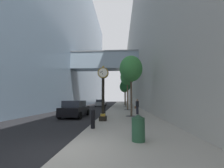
% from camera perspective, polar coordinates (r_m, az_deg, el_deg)
% --- Properties ---
extents(ground_plane, '(110.00, 110.00, 0.00)m').
position_cam_1_polar(ground_plane, '(32.07, -0.18, -8.73)').
color(ground_plane, black).
rests_on(ground_plane, ground).
extents(sidewalk_right, '(5.30, 80.00, 0.14)m').
position_cam_1_polar(sidewalk_right, '(35.01, 4.51, -8.32)').
color(sidewalk_right, '#9E998E').
rests_on(sidewalk_right, ground).
extents(building_block_left, '(22.06, 80.00, 35.04)m').
position_cam_1_polar(building_block_left, '(40.70, -17.68, 17.41)').
color(building_block_left, slate).
rests_on(building_block_left, ground).
extents(building_block_right, '(9.00, 80.00, 27.32)m').
position_cam_1_polar(building_block_right, '(37.73, 15.56, 13.01)').
color(building_block_right, '#B7B2A8').
rests_on(building_block_right, ground).
extents(street_clock, '(0.84, 0.55, 4.23)m').
position_cam_1_polar(street_clock, '(11.61, -3.41, -2.34)').
color(street_clock, black).
rests_on(street_clock, sidewalk_right).
extents(bollard_nearest, '(0.25, 0.25, 1.11)m').
position_cam_1_polar(bollard_nearest, '(8.80, -7.22, -12.65)').
color(bollard_nearest, black).
rests_on(bollard_nearest, sidewalk_right).
extents(bollard_third, '(0.25, 0.25, 1.11)m').
position_cam_1_polar(bollard_third, '(14.64, -2.91, -9.79)').
color(bollard_third, black).
rests_on(bollard_third, sidewalk_right).
extents(street_tree_near, '(2.22, 2.22, 5.85)m').
position_cam_1_polar(street_tree_near, '(14.88, 7.18, 5.63)').
color(street_tree_near, '#333335').
rests_on(street_tree_near, sidewalk_right).
extents(street_tree_mid_near, '(2.11, 2.11, 6.13)m').
position_cam_1_polar(street_tree_mid_near, '(22.99, 5.81, 2.52)').
color(street_tree_mid_near, '#333335').
rests_on(street_tree_mid_near, sidewalk_right).
extents(street_tree_mid_far, '(2.15, 2.15, 5.65)m').
position_cam_1_polar(street_tree_mid_far, '(31.05, 5.18, -0.46)').
color(street_tree_mid_far, '#333335').
rests_on(street_tree_mid_far, sidewalk_right).
extents(street_tree_far, '(2.55, 2.55, 6.18)m').
position_cam_1_polar(street_tree_far, '(39.22, 4.80, -1.05)').
color(street_tree_far, '#333335').
rests_on(street_tree_far, sidewalk_right).
extents(trash_bin, '(0.53, 0.53, 1.05)m').
position_cam_1_polar(trash_bin, '(6.30, 9.91, -15.88)').
color(trash_bin, '#234C33').
rests_on(trash_bin, sidewalk_right).
extents(pedestrian_walking, '(0.48, 0.38, 1.62)m').
position_cam_1_polar(pedestrian_walking, '(16.53, 9.52, -8.29)').
color(pedestrian_walking, '#23232D').
rests_on(pedestrian_walking, sidewalk_right).
extents(car_black_near, '(2.14, 4.47, 1.61)m').
position_cam_1_polar(car_black_near, '(15.47, -13.83, -9.16)').
color(car_black_near, black).
rests_on(car_black_near, ground).
extents(car_silver_mid, '(2.21, 4.65, 1.56)m').
position_cam_1_polar(car_silver_mid, '(35.58, -4.33, -7.16)').
color(car_silver_mid, '#B7BABF').
rests_on(car_silver_mid, ground).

